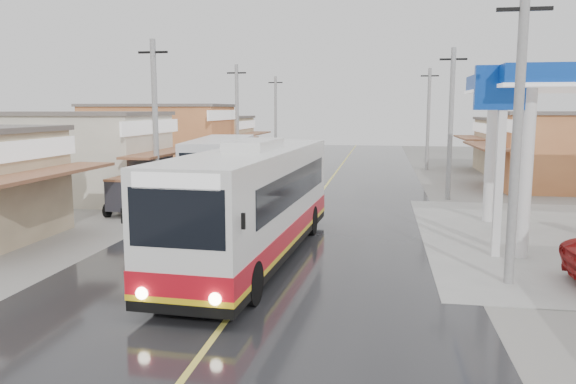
% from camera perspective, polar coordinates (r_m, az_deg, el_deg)
% --- Properties ---
extents(ground, '(120.00, 120.00, 0.00)m').
position_cam_1_polar(ground, '(16.96, -2.60, -8.13)').
color(ground, slate).
rests_on(ground, ground).
extents(road, '(12.00, 90.00, 0.02)m').
position_cam_1_polar(road, '(31.45, 3.13, -0.40)').
color(road, black).
rests_on(road, ground).
extents(centre_line, '(0.15, 90.00, 0.01)m').
position_cam_1_polar(centre_line, '(31.45, 3.13, -0.38)').
color(centre_line, '#D8CC4C').
rests_on(centre_line, road).
extents(shopfronts_left, '(11.00, 44.00, 5.20)m').
position_cam_1_polar(shopfronts_left, '(37.97, -16.23, 0.78)').
color(shopfronts_left, tan).
rests_on(shopfronts_left, ground).
extents(utility_poles_left, '(1.60, 50.00, 8.00)m').
position_cam_1_polar(utility_poles_left, '(33.90, -8.52, 0.14)').
color(utility_poles_left, gray).
rests_on(utility_poles_left, ground).
extents(utility_poles_right, '(1.60, 36.00, 8.00)m').
position_cam_1_polar(utility_poles_right, '(31.47, 15.90, -0.73)').
color(utility_poles_right, gray).
rests_on(utility_poles_right, ground).
extents(coach_bus, '(3.42, 12.44, 3.85)m').
position_cam_1_polar(coach_bus, '(18.09, -3.31, -1.05)').
color(coach_bus, silver).
rests_on(coach_bus, road).
extents(second_bus, '(3.93, 10.07, 3.26)m').
position_cam_1_polar(second_bus, '(30.25, -6.80, 2.53)').
color(second_bus, silver).
rests_on(second_bus, road).
extents(cyclist, '(0.96, 2.03, 2.11)m').
position_cam_1_polar(cyclist, '(24.16, -10.49, -1.58)').
color(cyclist, black).
rests_on(cyclist, ground).
extents(tricycle_near, '(1.56, 2.33, 1.76)m').
position_cam_1_polar(tricycle_near, '(26.74, -15.87, -0.13)').
color(tricycle_near, '#26262D').
rests_on(tricycle_near, ground).
extents(tyre_stack, '(0.92, 0.92, 0.47)m').
position_cam_1_polar(tyre_stack, '(24.01, -13.70, -2.85)').
color(tyre_stack, black).
rests_on(tyre_stack, ground).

